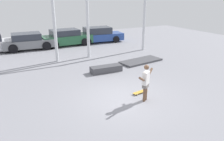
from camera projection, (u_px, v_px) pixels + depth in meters
The scene contains 10 objects.
ground_plane at pixel (125, 98), 9.55m from camera, with size 36.00×36.00×0.00m, color gray.
skateboarder at pixel (146, 81), 9.08m from camera, with size 1.22×0.81×1.60m.
skateboard at pixel (140, 92), 10.03m from camera, with size 0.78×0.33×0.08m.
grind_box at pixel (106, 69), 12.78m from camera, with size 1.85×0.62×0.37m, color #47474C.
manual_pad at pixel (141, 61), 14.73m from camera, with size 2.94×1.21×0.12m, color #47474C.
canopy_support_left at pixel (12, 8), 12.67m from camera, with size 5.00×0.20×5.90m.
canopy_support_right at pixel (118, 6), 15.81m from camera, with size 5.00×0.20×5.90m.
parked_car_grey at pixel (28, 41), 17.97m from camera, with size 4.17×2.20×1.34m.
parked_car_green at pixel (66, 38), 19.40m from camera, with size 4.36×2.04×1.42m.
parked_car_blue at pixel (99, 35), 20.74m from camera, with size 4.61×2.21×1.42m.
Camera 1 is at (-4.55, -7.34, 4.29)m, focal length 35.00 mm.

